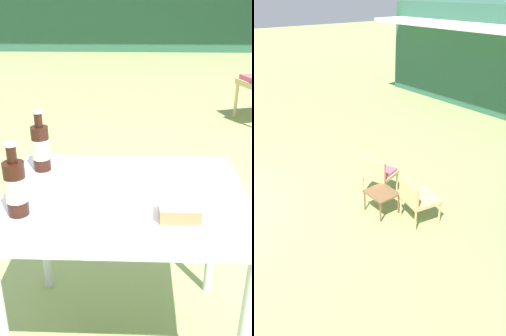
# 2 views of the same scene
# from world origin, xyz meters

# --- Properties ---
(wicker_chair_cushioned) EXTENTS (0.65, 0.65, 0.80)m
(wicker_chair_cushioned) POSITION_xyz_m (1.46, 3.04, 0.47)
(wicker_chair_cushioned) COLOR tan
(wicker_chair_cushioned) RESTS_ON ground_plane
(wicker_chair_plain) EXTENTS (0.61, 0.61, 0.80)m
(wicker_chair_plain) POSITION_xyz_m (2.49, 3.02, 0.47)
(wicker_chair_plain) COLOR tan
(wicker_chair_plain) RESTS_ON ground_plane
(garden_side_table) EXTENTS (0.49, 0.44, 0.40)m
(garden_side_table) POSITION_xyz_m (1.93, 2.74, 0.35)
(garden_side_table) COLOR brown
(garden_side_table) RESTS_ON ground_plane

